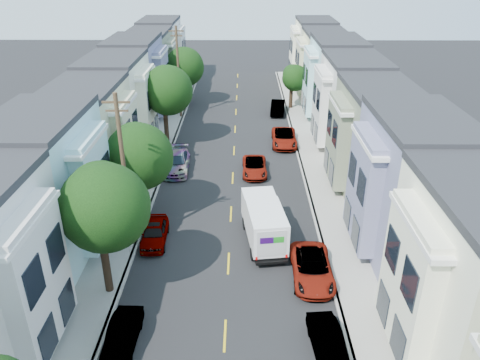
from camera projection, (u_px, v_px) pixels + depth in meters
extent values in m
plane|color=black|center=(228.00, 263.00, 28.70)|extent=(160.00, 160.00, 0.00)
cube|color=black|center=(233.00, 163.00, 42.15)|extent=(12.00, 70.00, 0.02)
cube|color=gray|center=(166.00, 163.00, 42.17)|extent=(0.30, 70.00, 0.15)
cube|color=gray|center=(300.00, 163.00, 42.08)|extent=(0.30, 70.00, 0.15)
cube|color=gray|center=(152.00, 163.00, 42.17)|extent=(2.60, 70.00, 0.15)
cube|color=gray|center=(315.00, 163.00, 42.07)|extent=(2.60, 70.00, 0.15)
cube|color=gold|center=(233.00, 164.00, 42.16)|extent=(0.12, 70.00, 0.01)
cube|color=gray|center=(110.00, 163.00, 42.23)|extent=(5.00, 70.00, 8.50)
cube|color=gray|center=(357.00, 164.00, 42.08)|extent=(5.00, 70.00, 8.50)
cylinder|color=black|center=(106.00, 264.00, 25.50)|extent=(0.44, 0.44, 3.79)
sphere|color=#1E4912|center=(103.00, 208.00, 23.94)|extent=(4.70, 4.70, 4.70)
cylinder|color=black|center=(138.00, 197.00, 33.19)|extent=(0.44, 0.44, 3.02)
sphere|color=#1E4912|center=(138.00, 157.00, 31.80)|extent=(4.66, 4.66, 4.66)
cylinder|color=black|center=(166.00, 126.00, 45.34)|extent=(0.44, 0.44, 3.86)
sphere|color=#1E4912|center=(167.00, 90.00, 43.76)|extent=(4.70, 4.70, 4.70)
cylinder|color=black|center=(183.00, 93.00, 57.44)|extent=(0.44, 0.44, 3.09)
sphere|color=#1E4912|center=(184.00, 67.00, 56.03)|extent=(4.70, 4.70, 4.70)
cylinder|color=black|center=(291.00, 98.00, 56.26)|extent=(0.44, 0.44, 2.66)
sphere|color=#1E4912|center=(294.00, 78.00, 55.19)|extent=(3.10, 3.10, 3.10)
cylinder|color=#42301E|center=(125.00, 176.00, 28.33)|extent=(0.26, 0.26, 10.00)
cube|color=#42301E|center=(116.00, 102.00, 26.30)|extent=(1.60, 0.12, 0.12)
cylinder|color=#42301E|center=(179.00, 74.00, 51.66)|extent=(0.26, 0.26, 10.00)
cube|color=#42301E|center=(176.00, 31.00, 49.63)|extent=(1.60, 0.12, 0.12)
cube|color=white|center=(264.00, 226.00, 29.38)|extent=(2.17, 3.89, 2.13)
cube|color=white|center=(263.00, 205.00, 31.97)|extent=(2.17, 1.81, 1.96)
cube|color=black|center=(263.00, 235.00, 30.63)|extent=(2.00, 5.59, 0.22)
cube|color=#2D0A51|center=(260.00, 240.00, 27.52)|extent=(0.82, 0.04, 0.40)
cube|color=#198C1E|center=(273.00, 240.00, 27.51)|extent=(0.63, 0.04, 0.40)
cylinder|color=black|center=(249.00, 253.00, 28.99)|extent=(0.25, 0.82, 0.82)
cylinder|color=black|center=(280.00, 253.00, 28.98)|extent=(0.25, 0.82, 0.82)
cylinder|color=black|center=(248.00, 222.00, 32.27)|extent=(0.25, 0.82, 0.82)
cylinder|color=black|center=(277.00, 222.00, 32.25)|extent=(0.25, 0.82, 0.82)
imported|color=black|center=(254.00, 167.00, 40.01)|extent=(2.06, 4.43, 1.23)
imported|color=#070F36|center=(123.00, 336.00, 22.48)|extent=(1.37, 3.71, 1.23)
imported|color=#B3B3B3|center=(155.00, 233.00, 30.57)|extent=(1.77, 4.26, 1.36)
imported|color=#3B0B03|center=(177.00, 162.00, 40.57)|extent=(2.32, 5.13, 1.51)
imported|color=slate|center=(328.00, 343.00, 22.03)|extent=(1.65, 3.87, 1.26)
imported|color=white|center=(312.00, 268.00, 27.13)|extent=(2.36, 5.00, 1.38)
imported|color=black|center=(284.00, 138.00, 45.93)|extent=(2.52, 5.21, 1.43)
imported|color=#0E1439|center=(278.00, 108.00, 54.81)|extent=(1.97, 4.49, 1.45)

